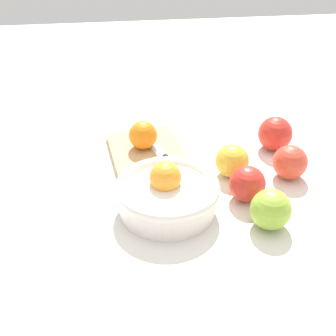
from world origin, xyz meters
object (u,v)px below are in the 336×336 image
(knife, at_px, (163,155))
(apple_front_right, at_px, (275,134))
(apple_front_left, at_px, (271,209))
(bowl, at_px, (167,194))
(apple_front_left_3, at_px, (290,162))
(cutting_board, at_px, (149,156))
(apple_front_center, at_px, (232,161))
(orange_on_board, at_px, (143,135))
(apple_front_left_2, at_px, (247,184))

(knife, xyz_separation_m, apple_front_right, (0.03, -0.27, 0.02))
(apple_front_left, height_order, apple_front_right, apple_front_right)
(bowl, height_order, knife, bowl)
(bowl, relative_size, apple_front_left_3, 2.71)
(apple_front_left, bearing_deg, apple_front_right, -19.78)
(bowl, relative_size, cutting_board, 0.86)
(knife, relative_size, apple_front_center, 2.09)
(knife, height_order, apple_front_left_3, apple_front_left_3)
(orange_on_board, xyz_separation_m, apple_front_left, (-0.28, -0.21, -0.01))
(apple_front_right, xyz_separation_m, apple_front_left_3, (-0.12, 0.01, -0.00))
(knife, xyz_separation_m, apple_front_left_2, (-0.15, -0.15, 0.01))
(apple_front_right, distance_m, apple_front_left_2, 0.22)
(bowl, xyz_separation_m, apple_front_left_2, (0.01, -0.16, -0.00))
(knife, xyz_separation_m, apple_front_left_3, (-0.08, -0.26, 0.01))
(apple_front_left, bearing_deg, orange_on_board, 37.03)
(orange_on_board, relative_size, apple_front_center, 0.90)
(bowl, height_order, apple_front_left, bowl)
(orange_on_board, relative_size, apple_front_right, 0.81)
(apple_front_left, distance_m, apple_front_right, 0.29)
(apple_front_right, height_order, apple_front_left_3, apple_front_right)
(knife, relative_size, apple_front_right, 1.88)
(bowl, height_order, apple_front_right, bowl)
(apple_front_left, height_order, apple_front_center, apple_front_left)
(cutting_board, height_order, apple_front_left_3, apple_front_left_3)
(bowl, relative_size, apple_front_left_2, 2.75)
(knife, xyz_separation_m, apple_front_left, (-0.24, -0.17, 0.01))
(knife, bearing_deg, apple_front_right, -82.79)
(apple_front_left_2, xyz_separation_m, apple_front_left_3, (0.07, -0.11, 0.00))
(cutting_board, distance_m, apple_front_left_3, 0.31)
(apple_front_right, bearing_deg, bowl, 125.33)
(apple_front_left_3, bearing_deg, apple_front_center, 79.72)
(apple_front_center, relative_size, apple_front_left_3, 0.98)
(cutting_board, distance_m, apple_front_center, 0.19)
(apple_front_right, bearing_deg, apple_front_left_2, 147.40)
(bowl, xyz_separation_m, apple_front_left_3, (0.08, -0.27, -0.00))
(cutting_board, height_order, apple_front_left_2, apple_front_left_2)
(cutting_board, relative_size, apple_front_center, 3.24)
(apple_front_left, xyz_separation_m, apple_front_left_3, (0.15, -0.09, -0.00))
(knife, bearing_deg, apple_front_left, -143.79)
(orange_on_board, height_order, apple_front_center, orange_on_board)
(knife, relative_size, apple_front_left, 1.97)
(knife, bearing_deg, bowl, 176.49)
(cutting_board, distance_m, apple_front_right, 0.30)
(apple_front_right, xyz_separation_m, apple_front_center, (-0.10, 0.13, -0.00))
(bowl, relative_size, knife, 1.33)
(apple_front_left_2, bearing_deg, apple_front_left_3, -59.75)
(apple_front_center, distance_m, apple_front_left_3, 0.12)
(cutting_board, bearing_deg, bowl, -173.97)
(apple_front_center, height_order, apple_front_left_2, same)
(cutting_board, bearing_deg, apple_front_left_3, -109.47)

